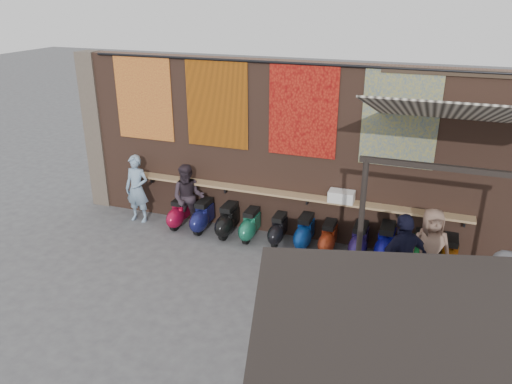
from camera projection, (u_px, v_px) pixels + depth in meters
ground at (249, 290)px, 9.64m from camera, size 70.00×70.00×0.00m
brick_wall at (291, 152)px, 11.24m from camera, size 10.00×0.40×4.00m
pier_left at (98, 131)px, 12.91m from camera, size 0.50×0.50×4.00m
eating_counter at (285, 194)px, 11.26m from camera, size 8.00×0.32×0.05m
shelf_box at (341, 196)px, 10.77m from camera, size 0.55×0.33×0.24m
tapestry_redgold at (144, 98)px, 11.83m from camera, size 1.50×0.02×2.00m
tapestry_sun at (217, 104)px, 11.22m from camera, size 1.50×0.02×2.00m
tapestry_orange at (303, 111)px, 10.58m from camera, size 1.50×0.02×2.00m
tapestry_multi at (400, 119)px, 9.94m from camera, size 1.50×0.02×2.00m
hang_rail at (290, 63)px, 10.30m from camera, size 9.50×0.06×0.06m
scooter_stool_0 at (179, 213)px, 12.11m from camera, size 0.33×0.74×0.70m
scooter_stool_1 at (203, 216)px, 11.88m from camera, size 0.36×0.80×0.76m
scooter_stool_2 at (228, 221)px, 11.65m from camera, size 0.36×0.79×0.75m
scooter_stool_3 at (250, 225)px, 11.48m from camera, size 0.34×0.75×0.71m
scooter_stool_4 at (278, 229)px, 11.32m from camera, size 0.32×0.71×0.67m
scooter_stool_5 at (305, 232)px, 11.10m from camera, size 0.35×0.78×0.74m
scooter_stool_6 at (328, 238)px, 10.90m from camera, size 0.33×0.73×0.70m
scooter_stool_7 at (359, 242)px, 10.66m from camera, size 0.36×0.80×0.76m
scooter_stool_8 at (386, 244)px, 10.48m from camera, size 0.39×0.87×0.83m
scooter_stool_9 at (420, 251)px, 10.26m from camera, size 0.37×0.81×0.77m
scooter_stool_10 at (449, 256)px, 10.10m from camera, size 0.36×0.80×0.76m
diner_left at (137, 189)px, 12.25m from camera, size 0.62×0.41×1.70m
diner_right at (188, 198)px, 11.81m from camera, size 0.92×0.80×1.63m
shopper_navy at (402, 261)px, 8.85m from camera, size 1.08×1.06×1.82m
shopper_grey at (499, 309)px, 7.46m from camera, size 1.39×1.07×1.90m
shopper_tan at (429, 249)px, 9.45m from camera, size 0.92×0.74×1.65m
stall_roof at (443, 331)px, 3.87m from camera, size 3.46×2.98×0.12m
stall_sign at (405, 336)px, 5.13m from camera, size 1.17×0.36×0.50m
awning_canvas at (471, 113)px, 7.97m from camera, size 3.20×3.28×0.97m
awning_ledger at (472, 73)px, 9.21m from camera, size 3.30×0.08×0.12m
awning_header at (469, 170)px, 6.85m from camera, size 3.00×0.08×0.08m
awning_post_left at (358, 251)px, 7.87m from camera, size 0.09×0.09×3.10m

